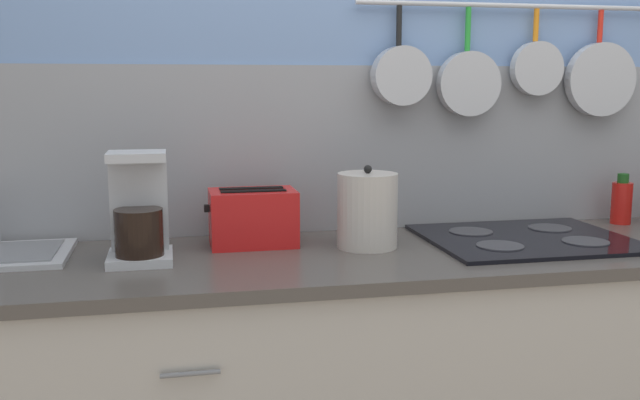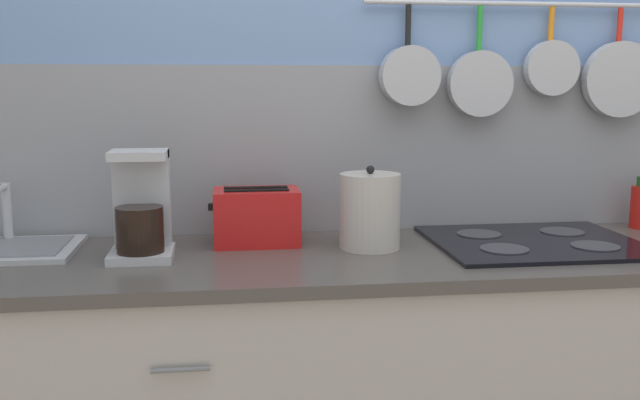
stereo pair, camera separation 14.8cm
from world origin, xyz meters
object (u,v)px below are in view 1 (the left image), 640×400
object	(u,v)px
toaster	(253,217)
bottle_sesame_oil	(622,202)
kettle	(367,210)
coffee_maker	(139,216)

from	to	relation	value
toaster	bottle_sesame_oil	world-z (taller)	bottle_sesame_oil
kettle	bottle_sesame_oil	xyz separation A→B (m)	(0.95, 0.17, -0.03)
toaster	kettle	xyz separation A→B (m)	(0.32, -0.10, 0.03)
bottle_sesame_oil	kettle	bearing A→B (deg)	-170.12
kettle	bottle_sesame_oil	bearing A→B (deg)	9.88
bottle_sesame_oil	coffee_maker	bearing A→B (deg)	-173.22
toaster	kettle	distance (m)	0.34
coffee_maker	toaster	world-z (taller)	coffee_maker
coffee_maker	toaster	bearing A→B (deg)	20.63
coffee_maker	bottle_sesame_oil	xyz separation A→B (m)	(1.60, 0.19, -0.05)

